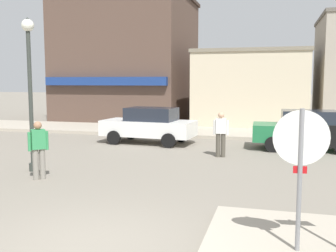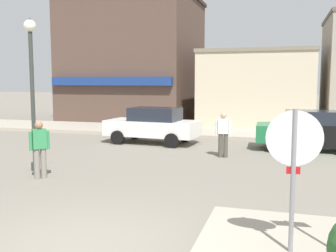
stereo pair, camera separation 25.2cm
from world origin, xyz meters
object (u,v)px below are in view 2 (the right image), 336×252
object	(u,v)px
lamp_post	(32,72)
pedestrian_crossing_far	(223,133)
parked_car_nearest	(153,125)
parked_car_second	(310,130)
pedestrian_crossing_near	(40,148)
stop_sign	(294,162)

from	to	relation	value
lamp_post	pedestrian_crossing_far	xyz separation A→B (m)	(5.18, 3.66, -2.09)
lamp_post	pedestrian_crossing_far	size ratio (longest dim) A/B	2.82
pedestrian_crossing_far	lamp_post	bearing A→B (deg)	-144.73
parked_car_nearest	parked_car_second	xyz separation A→B (m)	(6.47, 0.02, 0.00)
pedestrian_crossing_near	pedestrian_crossing_far	world-z (taller)	same
stop_sign	lamp_post	xyz separation A→B (m)	(-7.36, 4.17, 1.44)
stop_sign	pedestrian_crossing_far	world-z (taller)	stop_sign
stop_sign	lamp_post	bearing A→B (deg)	150.45
pedestrian_crossing_near	pedestrian_crossing_far	xyz separation A→B (m)	(4.41, 4.52, 0.00)
stop_sign	pedestrian_crossing_near	xyz separation A→B (m)	(-6.59, 3.31, -0.65)
parked_car_second	pedestrian_crossing_near	size ratio (longest dim) A/B	2.52
lamp_post	pedestrian_crossing_far	distance (m)	6.68
lamp_post	parked_car_second	bearing A→B (deg)	36.19
pedestrian_crossing_far	parked_car_second	bearing A→B (deg)	37.70
parked_car_nearest	pedestrian_crossing_far	bearing A→B (deg)	-34.30
pedestrian_crossing_far	stop_sign	bearing A→B (deg)	-74.44
stop_sign	pedestrian_crossing_near	bearing A→B (deg)	153.30
lamp_post	pedestrian_crossing_near	bearing A→B (deg)	-48.05
stop_sign	parked_car_second	distance (m)	10.25
parked_car_nearest	pedestrian_crossing_near	size ratio (longest dim) A/B	2.57
parked_car_second	pedestrian_crossing_near	bearing A→B (deg)	-137.30
lamp_post	parked_car_nearest	world-z (taller)	lamp_post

